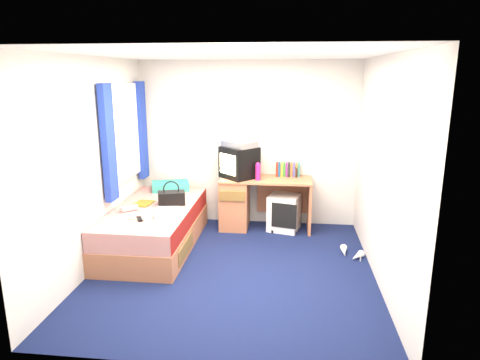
# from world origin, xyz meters

# --- Properties ---
(ground) EXTENTS (3.40, 3.40, 0.00)m
(ground) POSITION_xyz_m (0.00, 0.00, 0.00)
(ground) COLOR #0C1438
(ground) RESTS_ON ground
(room_shell) EXTENTS (3.40, 3.40, 3.40)m
(room_shell) POSITION_xyz_m (0.00, 0.00, 1.45)
(room_shell) COLOR white
(room_shell) RESTS_ON ground
(bed) EXTENTS (1.01, 2.00, 0.54)m
(bed) POSITION_xyz_m (-1.10, 0.58, 0.27)
(bed) COLOR #BC744E
(bed) RESTS_ON ground
(pillow) EXTENTS (0.61, 0.48, 0.12)m
(pillow) POSITION_xyz_m (-1.11, 1.41, 0.60)
(pillow) COLOR #1A66AC
(pillow) RESTS_ON bed
(desk) EXTENTS (1.30, 0.55, 0.75)m
(desk) POSITION_xyz_m (0.02, 1.44, 0.41)
(desk) COLOR #BC744E
(desk) RESTS_ON ground
(storage_cube) EXTENTS (0.50, 0.50, 0.52)m
(storage_cube) POSITION_xyz_m (0.56, 1.40, 0.26)
(storage_cube) COLOR white
(storage_cube) RESTS_ON ground
(crt_tv) EXTENTS (0.61, 0.61, 0.45)m
(crt_tv) POSITION_xyz_m (-0.10, 1.44, 0.97)
(crt_tv) COLOR black
(crt_tv) RESTS_ON desk
(vcr) EXTENTS (0.55, 0.53, 0.08)m
(vcr) POSITION_xyz_m (-0.09, 1.44, 1.24)
(vcr) COLOR #ACACAE
(vcr) RESTS_ON crt_tv
(book_row) EXTENTS (0.34, 0.13, 0.20)m
(book_row) POSITION_xyz_m (0.60, 1.60, 0.85)
(book_row) COLOR maroon
(book_row) RESTS_ON desk
(picture_frame) EXTENTS (0.04, 0.12, 0.14)m
(picture_frame) POSITION_xyz_m (0.71, 1.58, 0.82)
(picture_frame) COLOR black
(picture_frame) RESTS_ON desk
(pink_water_bottle) EXTENTS (0.08, 0.08, 0.22)m
(pink_water_bottle) POSITION_xyz_m (0.18, 1.32, 0.86)
(pink_water_bottle) COLOR #DB1F78
(pink_water_bottle) RESTS_ON desk
(aerosol_can) EXTENTS (0.05, 0.05, 0.16)m
(aerosol_can) POSITION_xyz_m (0.19, 1.45, 0.83)
(aerosol_can) COLOR white
(aerosol_can) RESTS_ON desk
(handbag) EXTENTS (0.38, 0.28, 0.32)m
(handbag) POSITION_xyz_m (-0.90, 0.71, 0.63)
(handbag) COLOR black
(handbag) RESTS_ON bed
(towel) EXTENTS (0.31, 0.27, 0.09)m
(towel) POSITION_xyz_m (-0.82, 0.24, 0.59)
(towel) COLOR silver
(towel) RESTS_ON bed
(magazine) EXTENTS (0.25, 0.31, 0.01)m
(magazine) POSITION_xyz_m (-1.28, 0.69, 0.55)
(magazine) COLOR gold
(magazine) RESTS_ON bed
(water_bottle) EXTENTS (0.20, 0.19, 0.07)m
(water_bottle) POSITION_xyz_m (-1.35, 0.38, 0.58)
(water_bottle) COLOR silver
(water_bottle) RESTS_ON bed
(colour_swatch_fan) EXTENTS (0.22, 0.06, 0.01)m
(colour_swatch_fan) POSITION_xyz_m (-1.15, 0.08, 0.55)
(colour_swatch_fan) COLOR yellow
(colour_swatch_fan) RESTS_ON bed
(remote_control) EXTENTS (0.12, 0.16, 0.02)m
(remote_control) POSITION_xyz_m (-1.11, 0.08, 0.55)
(remote_control) COLOR black
(remote_control) RESTS_ON bed
(window_assembly) EXTENTS (0.11, 1.42, 1.40)m
(window_assembly) POSITION_xyz_m (-1.55, 0.90, 1.42)
(window_assembly) COLOR silver
(window_assembly) RESTS_ON room_shell
(white_heels) EXTENTS (0.30, 0.38, 0.09)m
(white_heels) POSITION_xyz_m (1.40, 0.53, 0.04)
(white_heels) COLOR white
(white_heels) RESTS_ON ground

